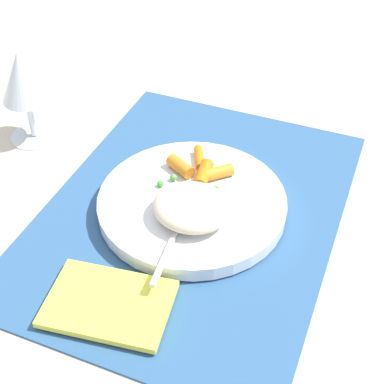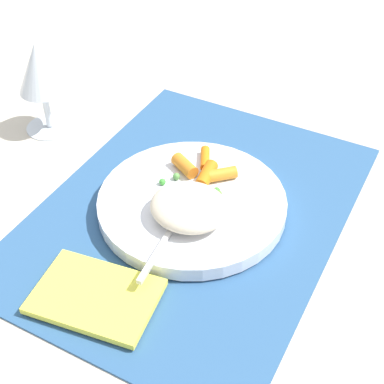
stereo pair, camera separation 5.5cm
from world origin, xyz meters
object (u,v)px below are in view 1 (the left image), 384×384
object	(u,v)px
carrot_portion	(199,169)
plate	(192,204)
fork	(184,215)
rice_mound	(192,207)
wine_glass	(23,80)
napkin	(109,304)

from	to	relation	value
carrot_portion	plate	bearing A→B (deg)	-168.15
fork	carrot_portion	bearing A→B (deg)	9.26
plate	rice_mound	xyz separation A→B (m)	(-0.03, -0.01, 0.03)
plate	carrot_portion	world-z (taller)	carrot_portion
rice_mound	wine_glass	size ratio (longest dim) A/B	0.68
carrot_portion	fork	world-z (taller)	carrot_portion
plate	napkin	distance (m)	0.18
plate	carrot_portion	distance (m)	0.05
wine_glass	napkin	bearing A→B (deg)	-133.29
plate	fork	bearing A→B (deg)	-174.36
carrot_portion	napkin	size ratio (longest dim) A/B	0.69
napkin	fork	bearing A→B (deg)	-11.70
plate	napkin	size ratio (longest dim) A/B	1.80
rice_mound	fork	distance (m)	0.02
plate	fork	distance (m)	0.04
carrot_portion	fork	xyz separation A→B (m)	(-0.08, -0.01, -0.01)
carrot_portion	fork	distance (m)	0.08
napkin	carrot_portion	bearing A→B (deg)	-3.93
napkin	rice_mound	bearing A→B (deg)	-14.85
wine_glass	napkin	size ratio (longest dim) A/B	1.06
plate	carrot_portion	xyz separation A→B (m)	(0.05, 0.01, 0.02)
plate	wine_glass	xyz separation A→B (m)	(0.06, 0.28, 0.08)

